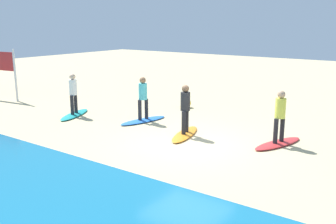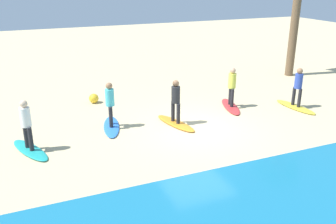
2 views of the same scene
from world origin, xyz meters
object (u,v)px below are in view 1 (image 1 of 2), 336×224
object	(u,v)px
surfer_orange	(185,106)
surfer_teal	(73,91)
surfer_blue	(143,95)
beach_ball	(186,103)
surfboard_orange	(185,134)
surfboard_blue	(143,120)
surfboard_red	(278,143)
surfer_red	(280,113)
surfboard_teal	(75,115)

from	to	relation	value
surfer_orange	surfer_teal	size ratio (longest dim) A/B	1.00
surfer_blue	beach_ball	xyz separation A→B (m)	(0.00, -3.05, -0.83)
surfer_teal	beach_ball	distance (m)	4.97
surfboard_orange	surfboard_blue	size ratio (longest dim) A/B	1.00
surfer_blue	beach_ball	distance (m)	3.16
surfboard_orange	surfer_blue	world-z (taller)	surfer_blue
surfer_blue	surfboard_orange	bearing A→B (deg)	165.18
surfboard_red	surfer_red	xyz separation A→B (m)	(0.00, 0.00, 0.99)
surfboard_orange	surfer_orange	xyz separation A→B (m)	(-0.00, 0.00, 0.99)
surfboard_red	surfer_blue	bearing A→B (deg)	-70.53
surfboard_red	surfboard_teal	distance (m)	8.23
surfer_blue	surfer_orange	bearing A→B (deg)	165.18
surfboard_teal	surfer_red	bearing A→B (deg)	75.84
surfboard_red	beach_ball	bearing A→B (deg)	-101.18
surfboard_orange	surfer_teal	bearing A→B (deg)	-101.69
surfer_orange	surfboard_orange	bearing A→B (deg)	-63.43
surfboard_red	surfboard_blue	size ratio (longest dim) A/B	1.00
surfer_teal	surfboard_orange	bearing A→B (deg)	-176.80
surfer_blue	beach_ball	world-z (taller)	surfer_blue
surfboard_blue	beach_ball	size ratio (longest dim) A/B	4.98
surfer_red	surfboard_orange	bearing A→B (deg)	15.92
surfer_red	surfboard_blue	bearing A→B (deg)	2.41
surfer_blue	surfboard_teal	size ratio (longest dim) A/B	0.78
surfboard_orange	beach_ball	distance (m)	4.34
surfboard_orange	surfer_teal	distance (m)	5.32
surfboard_orange	surfer_orange	distance (m)	0.99
surfer_red	surfer_teal	distance (m)	8.23
surfer_blue	surfboard_red	bearing A→B (deg)	-177.59
surfer_red	surfboard_orange	world-z (taller)	surfer_red
surfer_orange	surfboard_teal	world-z (taller)	surfer_orange
beach_ball	surfboard_blue	bearing A→B (deg)	90.04
surfboard_red	surfer_blue	world-z (taller)	surfer_blue
surfboard_red	surfer_teal	distance (m)	8.29
surfer_red	surfer_teal	world-z (taller)	same
surfer_red	surfer_blue	xyz separation A→B (m)	(5.26, 0.22, 0.00)
surfer_red	surfboard_orange	size ratio (longest dim) A/B	0.78
surfboard_orange	surfer_orange	world-z (taller)	surfer_orange
surfer_red	surfer_orange	bearing A→B (deg)	15.92
surfboard_teal	beach_ball	bearing A→B (deg)	121.76
surfer_teal	beach_ball	size ratio (longest dim) A/B	3.89
surfboard_teal	surfer_teal	size ratio (longest dim) A/B	1.28
surfboard_teal	surfboard_orange	bearing A→B (deg)	71.16
surfboard_red	surfboard_orange	xyz separation A→B (m)	(2.93, 0.84, 0.00)
surfer_orange	surfboard_blue	distance (m)	2.60
beach_ball	surfboard_teal	bearing A→B (deg)	53.79
surfboard_blue	surfer_blue	world-z (taller)	surfer_blue
surfer_red	surfer_blue	size ratio (longest dim) A/B	1.00
surfer_red	surfer_blue	bearing A→B (deg)	2.41
surfboard_red	surfer_orange	world-z (taller)	surfer_orange
surfboard_red	surfer_red	distance (m)	0.99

